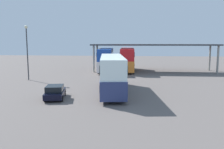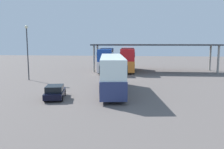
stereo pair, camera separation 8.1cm
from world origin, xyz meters
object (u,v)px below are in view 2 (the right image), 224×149
parked_hatchback (55,92)px  double_decker_near_canopy (106,59)px  double_decker_main (112,73)px  lamppost_tall (27,46)px  double_decker_mid_row (128,59)px

parked_hatchback → double_decker_near_canopy: size_ratio=0.34×
double_decker_main → parked_hatchback: bearing=116.9°
lamppost_tall → double_decker_mid_row: bearing=39.8°
double_decker_near_canopy → lamppost_tall: (-10.07, -11.64, 2.63)m
double_decker_near_canopy → double_decker_main: bearing=-174.4°
double_decker_near_canopy → double_decker_mid_row: size_ratio=1.13×
double_decker_near_canopy → double_decker_mid_row: (4.08, 0.13, 0.03)m
double_decker_main → parked_hatchback: size_ratio=2.93×
double_decker_main → parked_hatchback: 6.61m
double_decker_mid_row → lamppost_tall: lamppost_tall is taller
double_decker_main → lamppost_tall: (-13.12, 7.10, 2.77)m
parked_hatchback → double_decker_near_canopy: (2.27, 22.36, 1.69)m
double_decker_near_canopy → lamppost_tall: 15.61m
parked_hatchback → double_decker_near_canopy: bearing=-16.7°
double_decker_main → double_decker_mid_row: double_decker_mid_row is taller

